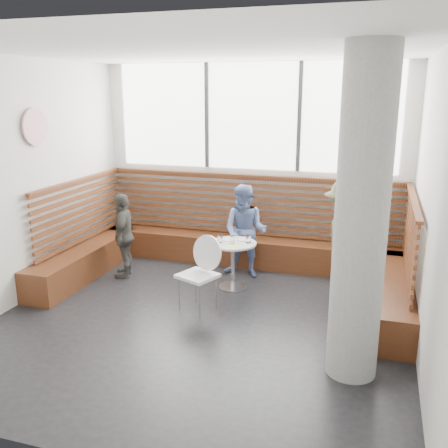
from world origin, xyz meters
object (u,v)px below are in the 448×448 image
(child_back, at_px, (245,231))
(child_left, at_px, (124,235))
(concrete_column, at_px, (361,219))
(cafe_table, at_px, (233,255))
(adult_man, at_px, (346,242))
(cafe_chair, at_px, (199,267))

(child_back, bearing_deg, child_left, -157.48)
(concrete_column, xyz_separation_m, cafe_table, (-1.78, 1.79, -1.11))
(adult_man, distance_m, child_back, 1.63)
(cafe_chair, xyz_separation_m, child_left, (-1.51, 0.78, 0.08))
(concrete_column, bearing_deg, child_left, 153.10)
(concrete_column, xyz_separation_m, cafe_chair, (-1.99, 0.99, -1.03))
(cafe_chair, bearing_deg, concrete_column, -4.23)
(adult_man, bearing_deg, child_left, 85.66)
(cafe_table, distance_m, child_back, 0.57)
(concrete_column, distance_m, cafe_table, 2.76)
(adult_man, relative_size, child_left, 1.31)
(child_left, bearing_deg, adult_man, 71.92)
(cafe_chair, bearing_deg, cafe_table, 97.17)
(cafe_chair, height_order, child_left, child_left)
(concrete_column, bearing_deg, child_back, 126.82)
(adult_man, distance_m, child_left, 3.29)
(concrete_column, xyz_separation_m, adult_man, (-0.21, 1.76, -0.75))
(cafe_chair, bearing_deg, child_left, 174.87)
(child_back, distance_m, child_left, 1.84)
(child_back, xyz_separation_m, child_left, (-1.76, -0.55, -0.06))
(adult_man, bearing_deg, child_back, 65.63)
(concrete_column, distance_m, child_back, 3.03)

